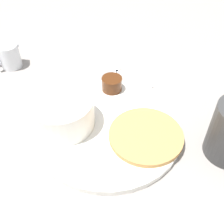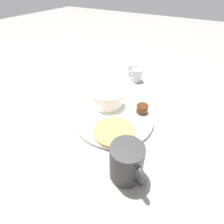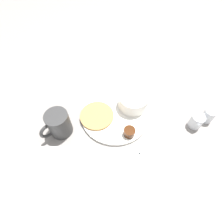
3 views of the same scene
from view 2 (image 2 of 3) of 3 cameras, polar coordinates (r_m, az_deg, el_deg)
The scene contains 11 objects.
ground_plane at distance 0.63m, azimuth 0.67°, elevation -2.59°, with size 4.00×4.00×0.00m, color gray.
plate at distance 0.62m, azimuth 0.67°, elevation -2.18°, with size 0.28×0.28×0.01m.
pancake_stack at distance 0.56m, azimuth 0.58°, elevation -6.32°, with size 0.13×0.13×0.01m.
bowl at distance 0.66m, azimuth -1.43°, elevation 4.76°, with size 0.12×0.12×0.06m.
syrup_cup at distance 0.64m, azimuth 9.79°, elevation 1.03°, with size 0.04×0.04×0.03m.
butter_ramekin at distance 0.70m, azimuth -0.60°, elevation 4.88°, with size 0.04×0.04×0.04m.
coffee_mug at distance 0.44m, azimuth 4.95°, elevation -16.18°, with size 0.08×0.11×0.10m.
creamer_pitcher_near at distance 0.86m, azimuth 7.99°, elevation 11.86°, with size 0.05×0.07×0.06m.
creamer_pitcher_far at distance 0.91m, azimuth 6.71°, elevation 13.55°, with size 0.06×0.05×0.06m.
fork at distance 0.68m, azimuth 15.77°, elevation -0.55°, with size 0.13×0.05×0.00m.
napkin at distance 0.48m, azimuth 19.07°, elevation -24.96°, with size 0.16×0.13×0.00m.
Camera 2 is at (0.41, 0.24, 0.41)m, focal length 28.00 mm.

